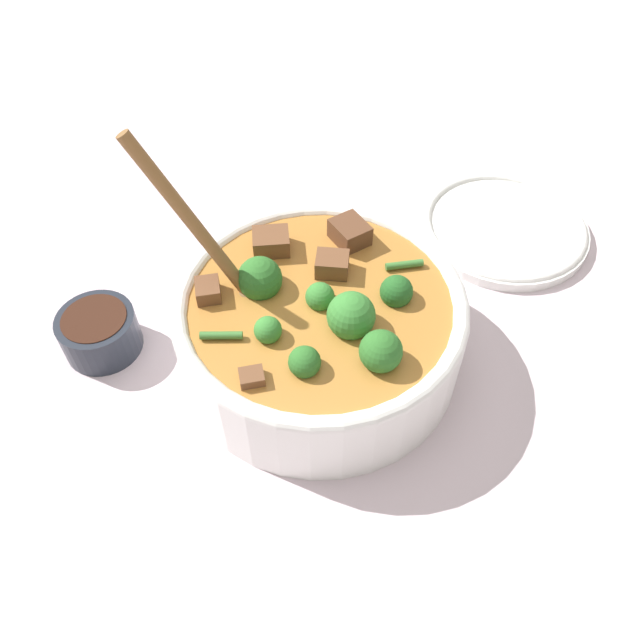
# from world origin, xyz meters

# --- Properties ---
(ground_plane) EXTENTS (4.00, 4.00, 0.00)m
(ground_plane) POSITION_xyz_m (0.00, 0.00, 0.00)
(ground_plane) COLOR silver
(stew_bowl) EXTENTS (0.27, 0.29, 0.24)m
(stew_bowl) POSITION_xyz_m (0.00, -0.00, 0.05)
(stew_bowl) COLOR white
(stew_bowl) RESTS_ON ground_plane
(condiment_bowl) EXTENTS (0.08, 0.08, 0.04)m
(condiment_bowl) POSITION_xyz_m (0.09, -0.20, 0.02)
(condiment_bowl) COLOR #232833
(condiment_bowl) RESTS_ON ground_plane
(empty_plate) EXTENTS (0.20, 0.20, 0.02)m
(empty_plate) POSITION_xyz_m (-0.26, 0.12, 0.01)
(empty_plate) COLOR white
(empty_plate) RESTS_ON ground_plane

